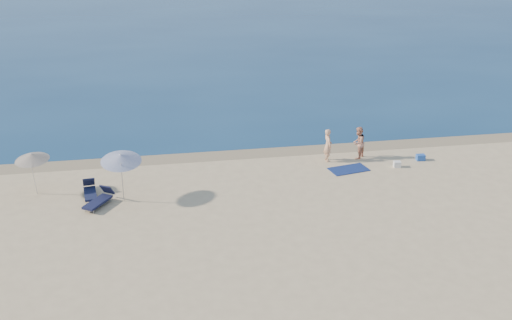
{
  "coord_description": "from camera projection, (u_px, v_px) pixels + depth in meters",
  "views": [
    {
      "loc": [
        -6.06,
        -13.14,
        13.29
      ],
      "look_at": [
        -1.1,
        16.0,
        1.0
      ],
      "focal_mm": 45.0,
      "sensor_mm": 36.0,
      "label": 1
    }
  ],
  "objects": [
    {
      "name": "beach_towel",
      "position": [
        349.0,
        169.0,
        33.4
      ],
      "size": [
        2.17,
        1.48,
        0.03
      ],
      "primitive_type": "cube",
      "rotation": [
        0.0,
        0.0,
        0.2
      ],
      "color": "#0F1C4C",
      "rests_on": "ground"
    },
    {
      "name": "lounger_left",
      "position": [
        90.0,
        192.0,
        30.31
      ],
      "size": [
        0.76,
        1.75,
        0.75
      ],
      "rotation": [
        0.0,
        0.0,
        0.12
      ],
      "color": "#121733",
      "rests_on": "ground"
    },
    {
      "name": "lounger_right",
      "position": [
        99.0,
        200.0,
        29.46
      ],
      "size": [
        1.46,
        1.82,
        0.79
      ],
      "rotation": [
        0.0,
        0.0,
        -0.57
      ],
      "color": "black",
      "rests_on": "ground"
    },
    {
      "name": "white_bag",
      "position": [
        397.0,
        164.0,
        33.68
      ],
      "size": [
        0.41,
        0.37,
        0.31
      ],
      "primitive_type": "cube",
      "rotation": [
        0.0,
        0.0,
        -0.15
      ],
      "color": "silver",
      "rests_on": "ground"
    },
    {
      "name": "umbrella_near",
      "position": [
        121.0,
        158.0,
        29.38
      ],
      "size": [
        1.97,
        1.99,
        2.47
      ],
      "rotation": [
        0.0,
        0.0,
        0.05
      ],
      "color": "silver",
      "rests_on": "ground"
    },
    {
      "name": "person_left",
      "position": [
        328.0,
        145.0,
        34.19
      ],
      "size": [
        0.49,
        0.69,
        1.8
      ],
      "primitive_type": "imported",
      "rotation": [
        0.0,
        0.0,
        1.66
      ],
      "color": "tan",
      "rests_on": "ground"
    },
    {
      "name": "person_right",
      "position": [
        358.0,
        143.0,
        34.55
      ],
      "size": [
        1.07,
        1.09,
        1.77
      ],
      "primitive_type": "imported",
      "rotation": [
        0.0,
        0.0,
        -2.29
      ],
      "color": "tan",
      "rests_on": "ground"
    },
    {
      "name": "umbrella_far",
      "position": [
        32.0,
        157.0,
        30.1
      ],
      "size": [
        2.12,
        2.13,
        2.15
      ],
      "rotation": [
        0.0,
        0.0,
        -0.41
      ],
      "color": "silver",
      "rests_on": "ground"
    },
    {
      "name": "blue_cooler",
      "position": [
        421.0,
        157.0,
        34.55
      ],
      "size": [
        0.46,
        0.34,
        0.32
      ],
      "primitive_type": "cube",
      "rotation": [
        0.0,
        0.0,
        -0.04
      ],
      "color": "#2050B1",
      "rests_on": "ground"
    },
    {
      "name": "wet_sand_strip",
      "position": [
        265.0,
        152.0,
        35.67
      ],
      "size": [
        240.0,
        1.6,
        0.0
      ],
      "primitive_type": "cube",
      "color": "#847254",
      "rests_on": "ground"
    }
  ]
}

